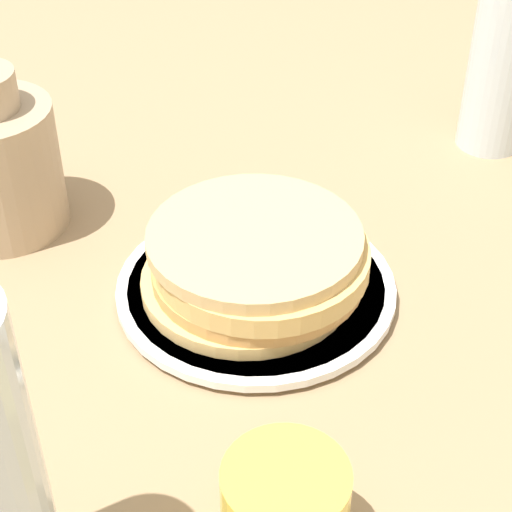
# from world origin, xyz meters

# --- Properties ---
(ground_plane) EXTENTS (4.00, 4.00, 0.00)m
(ground_plane) POSITION_xyz_m (0.00, 0.00, 0.00)
(ground_plane) COLOR #9E7F5B
(plate) EXTENTS (0.22, 0.22, 0.01)m
(plate) POSITION_xyz_m (0.02, -0.03, 0.01)
(plate) COLOR white
(plate) RESTS_ON ground_plane
(pancake_stack) EXTENTS (0.17, 0.18, 0.05)m
(pancake_stack) POSITION_xyz_m (0.02, -0.03, 0.04)
(pancake_stack) COLOR #E0B870
(pancake_stack) RESTS_ON plate
(water_bottle_near) EXTENTS (0.06, 0.06, 0.20)m
(water_bottle_near) POSITION_xyz_m (0.28, -0.25, 0.09)
(water_bottle_near) COLOR silver
(water_bottle_near) RESTS_ON ground_plane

